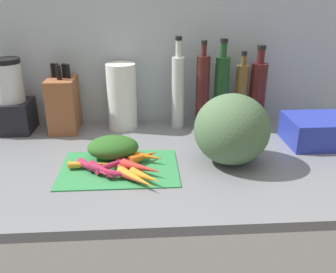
% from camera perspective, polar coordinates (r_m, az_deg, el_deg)
% --- Properties ---
extents(ground_plane, '(1.70, 0.80, 0.03)m').
position_cam_1_polar(ground_plane, '(1.27, -1.56, -3.81)').
color(ground_plane, slate).
extents(wall_back, '(1.70, 0.03, 0.60)m').
position_cam_1_polar(wall_back, '(1.54, -2.25, 13.31)').
color(wall_back, '#ADB7C1').
rests_on(wall_back, ground_plane).
extents(cutting_board, '(0.38, 0.26, 0.01)m').
position_cam_1_polar(cutting_board, '(1.19, -7.68, -4.93)').
color(cutting_board, '#338C4C').
rests_on(cutting_board, ground_plane).
extents(carrot_0, '(0.10, 0.09, 0.03)m').
position_cam_1_polar(carrot_0, '(1.08, -3.59, -6.34)').
color(carrot_0, orange).
rests_on(carrot_0, cutting_board).
extents(carrot_1, '(0.11, 0.09, 0.04)m').
position_cam_1_polar(carrot_1, '(1.13, -10.15, -5.22)').
color(carrot_1, '#B2264C').
rests_on(carrot_1, cutting_board).
extents(carrot_2, '(0.14, 0.08, 0.03)m').
position_cam_1_polar(carrot_2, '(1.21, -3.79, -3.10)').
color(carrot_2, orange).
rests_on(carrot_2, cutting_board).
extents(carrot_3, '(0.14, 0.13, 0.03)m').
position_cam_1_polar(carrot_3, '(1.15, -11.30, -5.10)').
color(carrot_3, '#B2264C').
rests_on(carrot_3, cutting_board).
extents(carrot_4, '(0.14, 0.10, 0.03)m').
position_cam_1_polar(carrot_4, '(1.13, -4.13, -4.96)').
color(carrot_4, red).
rests_on(carrot_4, cutting_board).
extents(carrot_5, '(0.13, 0.10, 0.02)m').
position_cam_1_polar(carrot_5, '(1.16, -5.21, -4.71)').
color(carrot_5, '#B2264C').
rests_on(carrot_5, cutting_board).
extents(carrot_6, '(0.16, 0.02, 0.02)m').
position_cam_1_polar(carrot_6, '(1.19, -11.73, -4.28)').
color(carrot_6, orange).
rests_on(carrot_6, cutting_board).
extents(carrot_7, '(0.09, 0.09, 0.03)m').
position_cam_1_polar(carrot_7, '(1.08, -4.91, -6.77)').
color(carrot_7, red).
rests_on(carrot_7, cutting_board).
extents(carrot_8, '(0.11, 0.09, 0.03)m').
position_cam_1_polar(carrot_8, '(1.21, -3.75, -3.12)').
color(carrot_8, orange).
rests_on(carrot_8, cutting_board).
extents(carrot_9, '(0.10, 0.04, 0.03)m').
position_cam_1_polar(carrot_9, '(1.11, -7.02, -5.88)').
color(carrot_9, '#B2264C').
rests_on(carrot_9, cutting_board).
extents(carrot_10, '(0.08, 0.09, 0.02)m').
position_cam_1_polar(carrot_10, '(1.12, -6.02, -5.66)').
color(carrot_10, red).
rests_on(carrot_10, cutting_board).
extents(carrot_11, '(0.12, 0.12, 0.03)m').
position_cam_1_polar(carrot_11, '(1.08, -5.03, -6.57)').
color(carrot_11, orange).
rests_on(carrot_11, cutting_board).
extents(carrot_12, '(0.15, 0.14, 0.03)m').
position_cam_1_polar(carrot_12, '(1.19, -7.64, -4.00)').
color(carrot_12, '#B2264C').
rests_on(carrot_12, cutting_board).
extents(carrot_greens_pile, '(0.17, 0.13, 0.07)m').
position_cam_1_polar(carrot_greens_pile, '(1.24, -8.64, -1.68)').
color(carrot_greens_pile, '#2D6023').
rests_on(carrot_greens_pile, cutting_board).
extents(winter_squash, '(0.25, 0.24, 0.23)m').
position_cam_1_polar(winter_squash, '(1.20, 10.01, 1.11)').
color(winter_squash, '#4C6B47').
rests_on(winter_squash, ground_plane).
extents(knife_block, '(0.11, 0.15, 0.27)m').
position_cam_1_polar(knife_block, '(1.52, -16.13, 4.95)').
color(knife_block, brown).
rests_on(knife_block, ground_plane).
extents(blender_appliance, '(0.14, 0.14, 0.29)m').
position_cam_1_polar(blender_appliance, '(1.57, -23.34, 5.13)').
color(blender_appliance, black).
rests_on(blender_appliance, ground_plane).
extents(paper_towel_roll, '(0.12, 0.12, 0.27)m').
position_cam_1_polar(paper_towel_roll, '(1.49, -7.26, 6.27)').
color(paper_towel_roll, white).
rests_on(paper_towel_roll, ground_plane).
extents(bottle_0, '(0.05, 0.05, 0.37)m').
position_cam_1_polar(bottle_0, '(1.48, 1.59, 7.18)').
color(bottle_0, silver).
rests_on(bottle_0, ground_plane).
extents(bottle_1, '(0.05, 0.05, 0.36)m').
position_cam_1_polar(bottle_1, '(1.47, 5.44, 7.00)').
color(bottle_1, '#471919').
rests_on(bottle_1, ground_plane).
extents(bottle_2, '(0.06, 0.06, 0.36)m').
position_cam_1_polar(bottle_2, '(1.49, 8.37, 7.09)').
color(bottle_2, '#19421E').
rests_on(bottle_2, ground_plane).
extents(bottle_3, '(0.05, 0.05, 0.31)m').
position_cam_1_polar(bottle_3, '(1.53, 11.39, 6.41)').
color(bottle_3, brown).
rests_on(bottle_3, ground_plane).
extents(bottle_4, '(0.07, 0.07, 0.33)m').
position_cam_1_polar(bottle_4, '(1.55, 13.88, 6.71)').
color(bottle_4, '#471919').
rests_on(bottle_4, ground_plane).
extents(dish_rack, '(0.28, 0.19, 0.10)m').
position_cam_1_polar(dish_rack, '(1.47, 23.41, 0.90)').
color(dish_rack, '#2838AD').
rests_on(dish_rack, ground_plane).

